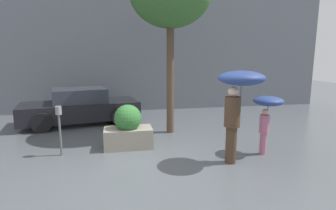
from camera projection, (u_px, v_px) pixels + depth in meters
The scene contains 7 objects.
ground_plane at pixel (152, 167), 5.60m from camera, with size 40.00×40.00×0.00m, color #51565B.
building_facade at pixel (132, 42), 11.36m from camera, with size 18.00×0.30×6.00m.
planter_box at pixel (128, 129), 6.79m from camera, with size 1.23×0.70×1.13m.
person_adult at pixel (238, 92), 5.55m from camera, with size 0.98×0.98×2.04m.
person_child at pixel (267, 108), 6.22m from camera, with size 0.71×0.71×1.41m.
parked_car_near at pixel (81, 107), 9.35m from camera, with size 4.22×2.46×1.25m.
parking_meter at pixel (59, 120), 6.14m from camera, with size 0.14×0.14×1.20m.
Camera 1 is at (-0.66, -5.26, 2.29)m, focal length 28.00 mm.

